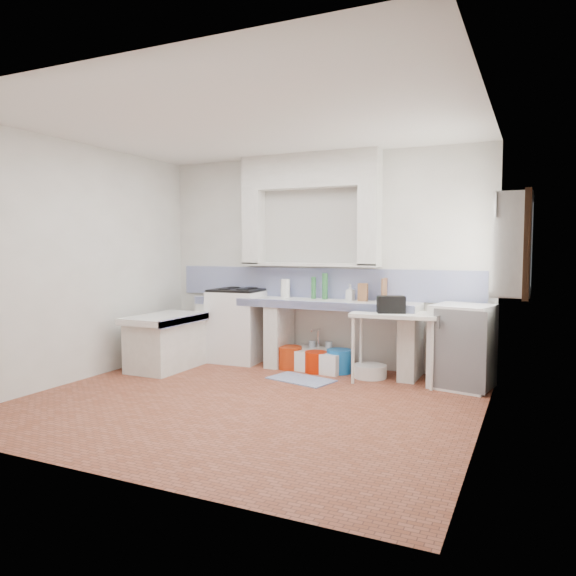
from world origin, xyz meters
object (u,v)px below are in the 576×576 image
at_px(sink, 313,360).
at_px(side_table, 394,348).
at_px(fridge, 463,346).
at_px(stove, 238,326).

xyz_separation_m(sink, side_table, (1.13, -0.27, 0.30)).
bearing_deg(fridge, stove, -172.22).
distance_m(side_table, fridge, 0.76).
bearing_deg(side_table, fridge, 2.20).
bearing_deg(sink, fridge, 3.51).
distance_m(stove, side_table, 2.29).
xyz_separation_m(sink, fridge, (1.88, -0.17, 0.36)).
bearing_deg(stove, sink, -4.63).
xyz_separation_m(side_table, fridge, (0.75, 0.10, 0.06)).
height_order(stove, fridge, stove).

